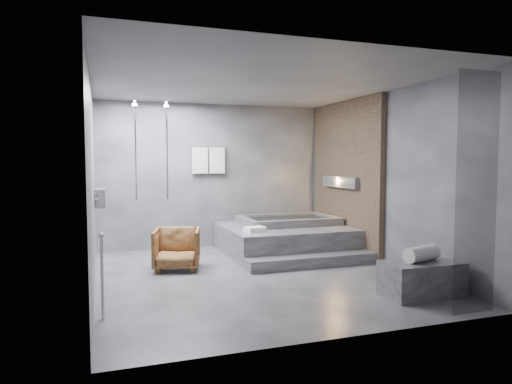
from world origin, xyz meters
name	(u,v)px	position (x,y,z in m)	size (l,w,h in m)	color
room	(275,159)	(0.40, 0.24, 1.73)	(5.00, 5.04, 2.82)	#323235
tub_deck	(284,239)	(1.05, 1.45, 0.25)	(2.20, 2.00, 0.50)	#38383A
tub_step	(312,261)	(1.05, 0.27, 0.09)	(2.20, 0.36, 0.18)	#38383A
concrete_bench	(422,279)	(1.65, -1.62, 0.22)	(0.97, 0.53, 0.44)	#303032
driftwood_chair	(177,249)	(-1.04, 0.79, 0.32)	(0.69, 0.71, 0.65)	#422410
rolled_towel	(422,254)	(1.66, -1.59, 0.53)	(0.19, 0.19, 0.53)	white
deck_towel	(255,229)	(0.30, 0.94, 0.54)	(0.32, 0.23, 0.08)	white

